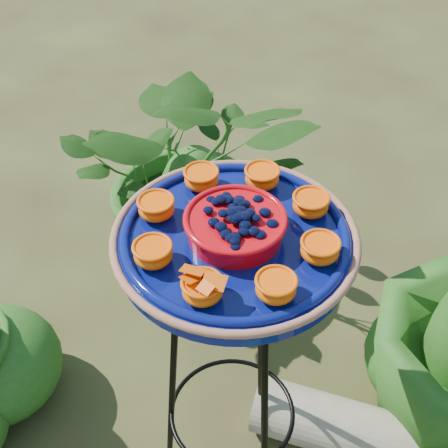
% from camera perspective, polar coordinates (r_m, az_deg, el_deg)
% --- Properties ---
extents(tripod_stand, '(0.36, 0.37, 0.92)m').
position_cam_1_polar(tripod_stand, '(1.52, 0.82, -12.21)').
color(tripod_stand, black).
rests_on(tripod_stand, ground).
extents(feeder_dish, '(0.50, 0.50, 0.11)m').
position_cam_1_polar(feeder_dish, '(1.21, 1.01, -1.18)').
color(feeder_dish, '#071058').
rests_on(feeder_dish, tripod_stand).
extents(driftwood_log, '(0.56, 0.32, 0.18)m').
position_cam_1_polar(driftwood_log, '(2.00, 10.68, -17.82)').
color(driftwood_log, tan).
rests_on(driftwood_log, ground).
extents(shrub_back_left, '(1.07, 1.03, 0.90)m').
position_cam_1_polar(shrub_back_left, '(2.20, -2.67, 4.77)').
color(shrub_back_left, '#1F4D14').
rests_on(shrub_back_left, ground).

